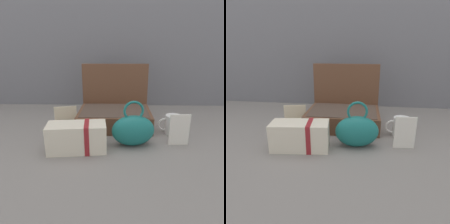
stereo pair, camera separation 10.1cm
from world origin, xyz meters
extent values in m
plane|color=slate|center=(0.00, 0.00, 0.00)|extent=(6.00, 6.00, 0.00)
cube|color=slate|center=(0.00, 0.58, 0.70)|extent=(3.20, 0.06, 1.40)
cube|color=brown|center=(0.02, 0.12, 0.05)|extent=(0.40, 0.28, 0.09)
cube|color=#4C3D33|center=(0.02, 0.12, 0.09)|extent=(0.37, 0.26, 0.00)
cube|color=brown|center=(0.02, 0.27, 0.17)|extent=(0.40, 0.02, 0.34)
ellipsoid|color=#196B66|center=(0.11, -0.12, 0.07)|extent=(0.21, 0.12, 0.15)
torus|color=#196B66|center=(0.11, -0.12, 0.17)|extent=(0.09, 0.02, 0.09)
cube|color=beige|center=(-0.14, -0.17, 0.06)|extent=(0.26, 0.14, 0.13)
cube|color=maroon|center=(-0.09, -0.17, 0.06)|extent=(0.03, 0.12, 0.13)
cylinder|color=white|center=(0.33, 0.02, 0.05)|extent=(0.09, 0.09, 0.10)
torus|color=white|center=(0.28, 0.02, 0.05)|extent=(0.07, 0.01, 0.07)
cube|color=beige|center=(-0.25, 0.09, 0.06)|extent=(0.12, 0.03, 0.12)
cube|color=silver|center=(0.32, -0.11, 0.07)|extent=(0.09, 0.01, 0.15)
camera|label=1|loc=(0.04, -0.98, 0.45)|focal=32.81mm
camera|label=2|loc=(0.14, -0.98, 0.45)|focal=32.81mm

